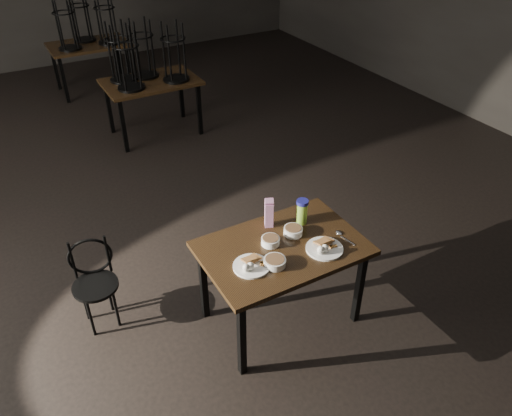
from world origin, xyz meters
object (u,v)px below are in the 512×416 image
main_table (282,254)px  juice_carton (269,213)px  bentwood_chair (94,277)px  water_bottle (302,211)px

main_table → juice_carton: size_ratio=4.68×
juice_carton → bentwood_chair: bearing=161.1°
water_bottle → bentwood_chair: size_ratio=0.28×
main_table → juice_carton: bearing=81.6°
bentwood_chair → juice_carton: bearing=-7.7°
juice_carton → bentwood_chair: 1.44m
juice_carton → bentwood_chair: size_ratio=0.35×
juice_carton → main_table: bearing=-98.4°
main_table → water_bottle: bearing=31.9°
juice_carton → bentwood_chair: (-1.30, 0.45, -0.43)m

